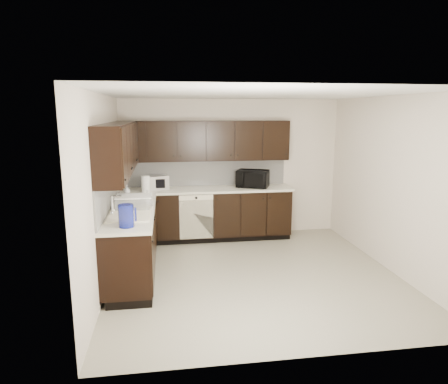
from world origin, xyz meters
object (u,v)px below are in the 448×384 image
(toaster_oven, at_px, (156,182))
(blue_pitcher, at_px, (126,216))
(sink, at_px, (130,219))
(microwave, at_px, (253,179))
(storage_bin, at_px, (134,203))

(toaster_oven, height_order, blue_pitcher, blue_pitcher)
(sink, xyz_separation_m, toaster_oven, (0.31, 1.78, 0.18))
(microwave, xyz_separation_m, storage_bin, (-1.99, -1.37, -0.06))
(sink, xyz_separation_m, microwave, (2.02, 1.70, 0.21))
(sink, distance_m, microwave, 2.65)
(storage_bin, distance_m, blue_pitcher, 0.90)
(sink, xyz_separation_m, storage_bin, (0.04, 0.33, 0.15))
(sink, relative_size, storage_bin, 1.76)
(microwave, xyz_separation_m, toaster_oven, (-1.71, 0.07, -0.03))
(blue_pitcher, bearing_deg, toaster_oven, 64.21)
(sink, bearing_deg, toaster_oven, 80.02)
(blue_pitcher, bearing_deg, sink, 72.47)
(microwave, height_order, storage_bin, microwave)
(microwave, height_order, blue_pitcher, microwave)
(toaster_oven, bearing_deg, storage_bin, -120.37)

